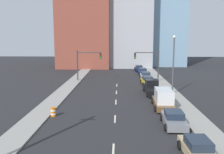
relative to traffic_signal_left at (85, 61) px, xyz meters
The scene contains 22 objects.
sidewalk_left 8.62m from the traffic_signal_left, 104.94° to the left, with size 2.48×91.54×0.15m.
sidewalk_right 16.51m from the traffic_signal_left, 27.80° to the left, with size 2.48×91.54×0.15m.
lane_stripe_at_9m 30.41m from the traffic_signal_left, 78.31° to the right, with size 0.16×2.40×0.01m, color beige.
lane_stripe_at_16m 23.46m from the traffic_signal_left, 74.69° to the right, with size 0.16×2.40×0.01m, color beige.
lane_stripe_at_23m 17.18m from the traffic_signal_left, 68.60° to the right, with size 0.16×2.40×0.01m, color beige.
lane_stripe_at_28m 12.21m from the traffic_signal_left, 58.20° to the right, with size 0.16×2.40×0.01m, color beige.
lane_stripe_at_34m 8.34m from the traffic_signal_left, 34.48° to the right, with size 0.16×2.40×0.01m, color beige.
building_brick_left 25.91m from the traffic_signal_left, 97.13° to the left, with size 14.00×16.00×20.47m.
building_office_center 32.00m from the traffic_signal_left, 72.08° to the left, with size 12.00×20.00×27.73m.
building_glass_right 40.09m from the traffic_signal_left, 60.09° to the left, with size 13.00×20.00×33.39m.
traffic_signal_left is the anchor object (origin of this frame).
traffic_signal_right 12.49m from the traffic_signal_left, ahead, with size 4.70×0.35×5.83m.
traffic_barrel 21.96m from the traffic_signal_left, 91.04° to the right, with size 0.56×0.56×0.95m.
street_lamp 18.22m from the traffic_signal_left, 38.71° to the right, with size 0.44×0.44×8.52m.
sedan_tan 32.95m from the traffic_signal_left, 68.65° to the right, with size 2.11×4.37×1.39m.
sedan_gray 27.02m from the traffic_signal_left, 64.23° to the right, with size 2.26×4.58×1.41m.
box_truck_brown 21.80m from the traffic_signal_left, 57.14° to the right, with size 2.54×5.66×2.26m.
pickup_truck_black 15.89m from the traffic_signal_left, 42.92° to the right, with size 2.46×6.27×2.00m.
sedan_yellow 12.42m from the traffic_signal_left, 16.80° to the right, with size 2.29×4.57×1.46m.
sedan_white 12.51m from the traffic_signal_left, 12.29° to the left, with size 2.19×4.64×1.44m.
sedan_blue 15.25m from the traffic_signal_left, 37.35° to the left, with size 2.05×4.76×1.39m.
sedan_navy 19.05m from the traffic_signal_left, 52.56° to the left, with size 2.13×4.63×1.37m.
Camera 1 is at (0.40, -8.52, 8.21)m, focal length 40.00 mm.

